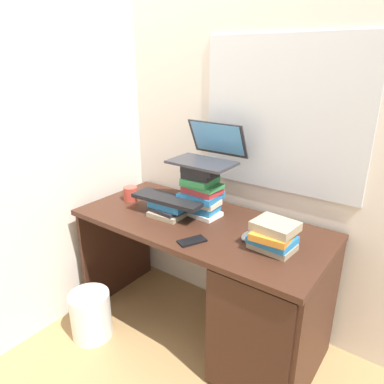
{
  "coord_description": "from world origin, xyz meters",
  "views": [
    {
      "loc": [
        1.01,
        -1.45,
        1.56
      ],
      "look_at": [
        -0.02,
        -0.04,
        0.9
      ],
      "focal_mm": 33.52,
      "sensor_mm": 36.0,
      "label": 1
    }
  ],
  "objects_px": {
    "desk": "(252,298)",
    "book_stack_side": "(273,236)",
    "cell_phone": "(192,241)",
    "keyboard": "(168,199)",
    "computer_mouse": "(249,236)",
    "wastebasket": "(91,315)",
    "mug": "(131,193)",
    "book_stack_keyboard_riser": "(169,208)",
    "book_stack_tall": "(202,189)",
    "laptop": "(208,152)"
  },
  "relations": [
    {
      "from": "desk",
      "to": "book_stack_side",
      "type": "bearing_deg",
      "value": -9.39
    },
    {
      "from": "book_stack_side",
      "to": "cell_phone",
      "type": "relative_size",
      "value": 1.55
    },
    {
      "from": "keyboard",
      "to": "computer_mouse",
      "type": "height_order",
      "value": "keyboard"
    },
    {
      "from": "keyboard",
      "to": "wastebasket",
      "type": "distance_m",
      "value": 0.83
    },
    {
      "from": "computer_mouse",
      "to": "mug",
      "type": "height_order",
      "value": "mug"
    },
    {
      "from": "book_stack_keyboard_riser",
      "to": "wastebasket",
      "type": "bearing_deg",
      "value": -126.66
    },
    {
      "from": "book_stack_tall",
      "to": "cell_phone",
      "type": "xyz_separation_m",
      "value": [
        0.15,
        -0.3,
        -0.15
      ]
    },
    {
      "from": "cell_phone",
      "to": "wastebasket",
      "type": "relative_size",
      "value": 0.48
    },
    {
      "from": "computer_mouse",
      "to": "wastebasket",
      "type": "relative_size",
      "value": 0.36
    },
    {
      "from": "wastebasket",
      "to": "book_stack_keyboard_riser",
      "type": "bearing_deg",
      "value": 53.34
    },
    {
      "from": "keyboard",
      "to": "cell_phone",
      "type": "relative_size",
      "value": 3.09
    },
    {
      "from": "mug",
      "to": "wastebasket",
      "type": "distance_m",
      "value": 0.76
    },
    {
      "from": "book_stack_side",
      "to": "laptop",
      "type": "bearing_deg",
      "value": 158.9
    },
    {
      "from": "book_stack_tall",
      "to": "book_stack_keyboard_riser",
      "type": "relative_size",
      "value": 1.36
    },
    {
      "from": "keyboard",
      "to": "mug",
      "type": "relative_size",
      "value": 3.43
    },
    {
      "from": "book_stack_side",
      "to": "mug",
      "type": "bearing_deg",
      "value": 177.43
    },
    {
      "from": "wastebasket",
      "to": "computer_mouse",
      "type": "bearing_deg",
      "value": 26.84
    },
    {
      "from": "desk",
      "to": "mug",
      "type": "distance_m",
      "value": 0.95
    },
    {
      "from": "desk",
      "to": "mug",
      "type": "bearing_deg",
      "value": 178.15
    },
    {
      "from": "book_stack_tall",
      "to": "mug",
      "type": "bearing_deg",
      "value": -169.58
    },
    {
      "from": "wastebasket",
      "to": "mug",
      "type": "bearing_deg",
      "value": 96.11
    },
    {
      "from": "book_stack_tall",
      "to": "wastebasket",
      "type": "relative_size",
      "value": 1.04
    },
    {
      "from": "book_stack_tall",
      "to": "wastebasket",
      "type": "height_order",
      "value": "book_stack_tall"
    },
    {
      "from": "laptop",
      "to": "cell_phone",
      "type": "bearing_deg",
      "value": -67.01
    },
    {
      "from": "desk",
      "to": "keyboard",
      "type": "height_order",
      "value": "keyboard"
    },
    {
      "from": "desk",
      "to": "laptop",
      "type": "height_order",
      "value": "laptop"
    },
    {
      "from": "book_stack_side",
      "to": "mug",
      "type": "distance_m",
      "value": 0.97
    },
    {
      "from": "computer_mouse",
      "to": "keyboard",
      "type": "bearing_deg",
      "value": -177.98
    },
    {
      "from": "desk",
      "to": "wastebasket",
      "type": "height_order",
      "value": "desk"
    },
    {
      "from": "desk",
      "to": "cell_phone",
      "type": "relative_size",
      "value": 10.24
    },
    {
      "from": "book_stack_side",
      "to": "cell_phone",
      "type": "xyz_separation_m",
      "value": [
        -0.34,
        -0.17,
        -0.06
      ]
    },
    {
      "from": "keyboard",
      "to": "mug",
      "type": "distance_m",
      "value": 0.35
    },
    {
      "from": "keyboard",
      "to": "book_stack_side",
      "type": "bearing_deg",
      "value": -3.36
    },
    {
      "from": "book_stack_keyboard_riser",
      "to": "book_stack_side",
      "type": "xyz_separation_m",
      "value": [
        0.63,
        -0.01,
        0.03
      ]
    },
    {
      "from": "book_stack_keyboard_riser",
      "to": "book_stack_side",
      "type": "height_order",
      "value": "book_stack_side"
    },
    {
      "from": "book_stack_tall",
      "to": "computer_mouse",
      "type": "relative_size",
      "value": 2.86
    },
    {
      "from": "book_stack_keyboard_riser",
      "to": "desk",
      "type": "bearing_deg",
      "value": 0.5
    },
    {
      "from": "book_stack_tall",
      "to": "cell_phone",
      "type": "distance_m",
      "value": 0.37
    },
    {
      "from": "keyboard",
      "to": "wastebasket",
      "type": "xyz_separation_m",
      "value": [
        -0.29,
        -0.38,
        -0.68
      ]
    },
    {
      "from": "mug",
      "to": "cell_phone",
      "type": "xyz_separation_m",
      "value": [
        0.63,
        -0.21,
        -0.04
      ]
    },
    {
      "from": "computer_mouse",
      "to": "cell_phone",
      "type": "distance_m",
      "value": 0.28
    },
    {
      "from": "desk",
      "to": "computer_mouse",
      "type": "distance_m",
      "value": 0.35
    },
    {
      "from": "mug",
      "to": "wastebasket",
      "type": "xyz_separation_m",
      "value": [
        0.05,
        -0.42,
        -0.62
      ]
    },
    {
      "from": "desk",
      "to": "book_stack_side",
      "type": "xyz_separation_m",
      "value": [
        0.09,
        -0.02,
        0.4
      ]
    },
    {
      "from": "laptop",
      "to": "cell_phone",
      "type": "height_order",
      "value": "laptop"
    },
    {
      "from": "laptop",
      "to": "keyboard",
      "type": "bearing_deg",
      "value": -125.95
    },
    {
      "from": "book_stack_tall",
      "to": "computer_mouse",
      "type": "bearing_deg",
      "value": -17.34
    },
    {
      "from": "book_stack_side",
      "to": "computer_mouse",
      "type": "xyz_separation_m",
      "value": [
        -0.13,
        0.02,
        -0.05
      ]
    },
    {
      "from": "computer_mouse",
      "to": "mug",
      "type": "xyz_separation_m",
      "value": [
        -0.84,
        0.03,
        0.03
      ]
    },
    {
      "from": "computer_mouse",
      "to": "cell_phone",
      "type": "bearing_deg",
      "value": -137.82
    }
  ]
}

